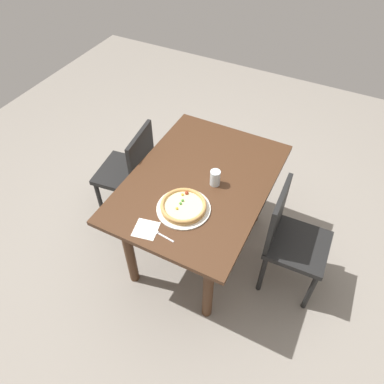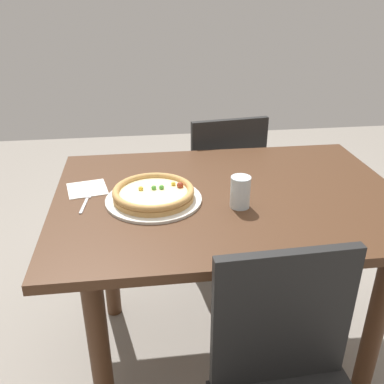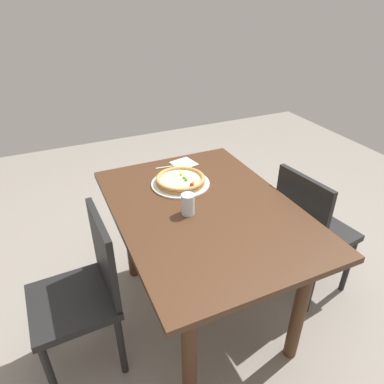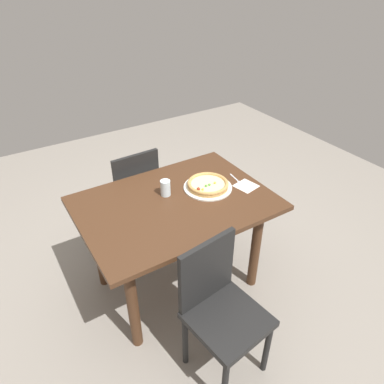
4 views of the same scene
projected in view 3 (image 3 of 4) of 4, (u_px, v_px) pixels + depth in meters
The scene contains 9 objects.
ground_plane at pixel (203, 308), 2.21m from camera, with size 6.00×6.00×0.00m, color gray.
dining_table at pixel (204, 226), 1.88m from camera, with size 1.26×0.91×0.77m.
chair_near at pixel (84, 291), 1.69m from camera, with size 0.42×0.42×0.88m.
chair_far at pixel (310, 229), 2.12m from camera, with size 0.45×0.45×0.88m.
plate at pixel (180, 184), 2.02m from camera, with size 0.34×0.34×0.01m, color silver.
pizza at pixel (180, 180), 2.00m from camera, with size 0.29×0.29×0.04m.
fork at pixel (171, 166), 2.21m from camera, with size 0.03×0.17×0.00m.
drinking_glass at pixel (188, 204), 1.74m from camera, with size 0.07×0.07×0.11m, color silver.
napkin at pixel (184, 163), 2.25m from camera, with size 0.14×0.14×0.00m, color white.
Camera 3 is at (1.35, -0.69, 1.77)m, focal length 32.48 mm.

